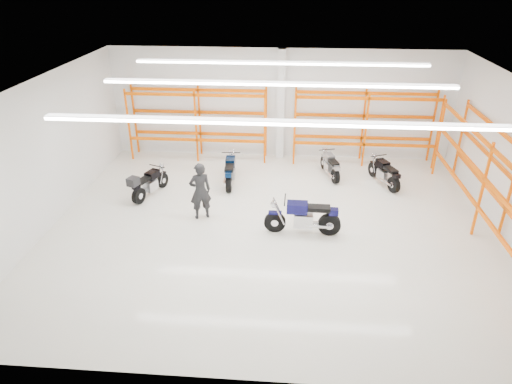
# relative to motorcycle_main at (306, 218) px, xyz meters

# --- Properties ---
(ground) EXTENTS (14.00, 14.00, 0.00)m
(ground) POSITION_rel_motorcycle_main_xyz_m (-0.99, 0.33, -0.54)
(ground) COLOR beige
(ground) RESTS_ON ground
(room_shell) EXTENTS (14.02, 12.02, 4.51)m
(room_shell) POSITION_rel_motorcycle_main_xyz_m (-0.99, 0.35, 2.74)
(room_shell) COLOR white
(room_shell) RESTS_ON ground
(motorcycle_main) EXTENTS (2.34, 0.78, 1.15)m
(motorcycle_main) POSITION_rel_motorcycle_main_xyz_m (0.00, 0.00, 0.00)
(motorcycle_main) COLOR black
(motorcycle_main) RESTS_ON ground
(motorcycle_back_a) EXTENTS (0.99, 1.98, 1.05)m
(motorcycle_back_a) POSITION_rel_motorcycle_main_xyz_m (-5.51, 2.00, -0.04)
(motorcycle_back_a) COLOR black
(motorcycle_back_a) RESTS_ON ground
(motorcycle_back_b) EXTENTS (0.70, 2.13, 1.04)m
(motorcycle_back_b) POSITION_rel_motorcycle_main_xyz_m (-2.75, 3.30, -0.05)
(motorcycle_back_b) COLOR black
(motorcycle_back_b) RESTS_ON ground
(motorcycle_back_c) EXTENTS (0.76, 1.87, 0.94)m
(motorcycle_back_c) POSITION_rel_motorcycle_main_xyz_m (1.03, 4.24, -0.10)
(motorcycle_back_c) COLOR black
(motorcycle_back_c) RESTS_ON ground
(motorcycle_back_d) EXTENTS (0.95, 1.91, 0.99)m
(motorcycle_back_d) POSITION_rel_motorcycle_main_xyz_m (3.00, 3.64, -0.08)
(motorcycle_back_d) COLOR black
(motorcycle_back_d) RESTS_ON ground
(standing_man) EXTENTS (0.82, 0.70, 1.92)m
(standing_man) POSITION_rel_motorcycle_main_xyz_m (-3.36, 0.72, 0.42)
(standing_man) COLOR black
(standing_man) RESTS_ON ground
(structural_column) EXTENTS (0.32, 0.32, 4.50)m
(structural_column) POSITION_rel_motorcycle_main_xyz_m (-0.99, 6.15, 1.71)
(structural_column) COLOR white
(structural_column) RESTS_ON ground
(pallet_racking_back_left) EXTENTS (5.67, 0.87, 3.00)m
(pallet_racking_back_left) POSITION_rel_motorcycle_main_xyz_m (-4.39, 5.81, 1.25)
(pallet_racking_back_left) COLOR #FF4B00
(pallet_racking_back_left) RESTS_ON ground
(pallet_racking_back_right) EXTENTS (5.67, 0.87, 3.00)m
(pallet_racking_back_right) POSITION_rel_motorcycle_main_xyz_m (2.41, 5.81, 1.25)
(pallet_racking_back_right) COLOR #FF4B00
(pallet_racking_back_right) RESTS_ON ground
(pallet_racking_side) EXTENTS (0.87, 9.07, 3.00)m
(pallet_racking_side) POSITION_rel_motorcycle_main_xyz_m (5.49, 0.33, 1.28)
(pallet_racking_side) COLOR #FF4B00
(pallet_racking_side) RESTS_ON ground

